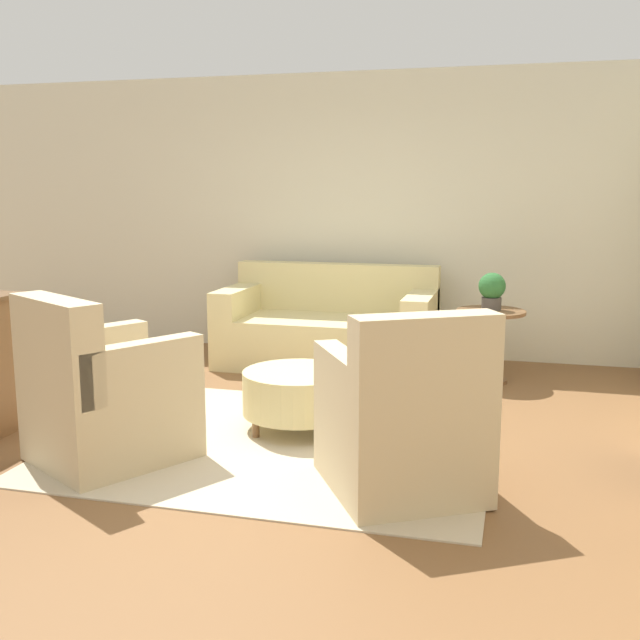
# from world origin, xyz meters

# --- Properties ---
(ground_plane) EXTENTS (16.00, 16.00, 0.00)m
(ground_plane) POSITION_xyz_m (0.00, 0.00, 0.00)
(ground_plane) COLOR brown
(wall_back) EXTENTS (9.77, 0.12, 2.80)m
(wall_back) POSITION_xyz_m (0.00, 2.94, 1.40)
(wall_back) COLOR beige
(wall_back) RESTS_ON ground_plane
(rug) EXTENTS (2.79, 2.27, 0.01)m
(rug) POSITION_xyz_m (0.00, 0.00, 0.01)
(rug) COLOR beige
(rug) RESTS_ON ground_plane
(couch) EXTENTS (2.01, 1.00, 0.94)m
(couch) POSITION_xyz_m (-0.23, 2.27, 0.34)
(couch) COLOR beige
(couch) RESTS_ON ground_plane
(armchair_left) EXTENTS (1.10, 1.14, 1.05)m
(armchair_left) POSITION_xyz_m (-0.93, -0.58, 0.40)
(armchair_left) COLOR #C6B289
(armchair_left) RESTS_ON rug
(armchair_right) EXTENTS (1.10, 1.14, 1.05)m
(armchair_right) POSITION_xyz_m (0.93, -0.58, 0.40)
(armchair_right) COLOR #C6B289
(armchair_right) RESTS_ON rug
(ottoman_table) EXTENTS (0.78, 0.78, 0.42)m
(ottoman_table) POSITION_xyz_m (0.06, 0.30, 0.28)
(ottoman_table) COLOR beige
(ottoman_table) RESTS_ON rug
(side_table) EXTENTS (0.59, 0.59, 0.64)m
(side_table) POSITION_xyz_m (1.29, 2.00, 0.44)
(side_table) COLOR brown
(side_table) RESTS_ON ground_plane
(potted_plant_on_side_table) EXTENTS (0.23, 0.23, 0.33)m
(potted_plant_on_side_table) POSITION_xyz_m (1.29, 2.00, 0.82)
(potted_plant_on_side_table) COLOR #4C4742
(potted_plant_on_side_table) RESTS_ON side_table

